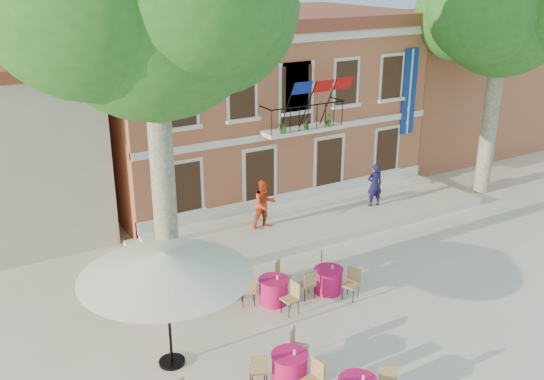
{
  "coord_description": "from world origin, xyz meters",
  "views": [
    {
      "loc": [
        -10.07,
        -13.08,
        9.38
      ],
      "look_at": [
        -0.49,
        3.5,
        2.2
      ],
      "focal_mm": 40.0,
      "sensor_mm": 36.0,
      "label": 1
    }
  ],
  "objects_px": {
    "patio_umbrella": "(165,265)",
    "cafe_table_3": "(274,289)",
    "pedestrian_navy": "(375,185)",
    "cafe_table_4": "(328,279)",
    "plane_tree_east": "(504,13)",
    "plane_tree_west": "(151,0)",
    "cafe_table_0": "(290,367)",
    "pedestrian_orange": "(265,204)"
  },
  "relations": [
    {
      "from": "pedestrian_orange",
      "to": "cafe_table_3",
      "type": "height_order",
      "value": "pedestrian_orange"
    },
    {
      "from": "cafe_table_0",
      "to": "cafe_table_3",
      "type": "distance_m",
      "value": 3.64
    },
    {
      "from": "pedestrian_orange",
      "to": "patio_umbrella",
      "type": "bearing_deg",
      "value": -135.76
    },
    {
      "from": "plane_tree_east",
      "to": "cafe_table_3",
      "type": "relative_size",
      "value": 5.5
    },
    {
      "from": "plane_tree_west",
      "to": "patio_umbrella",
      "type": "relative_size",
      "value": 2.8
    },
    {
      "from": "plane_tree_west",
      "to": "cafe_table_3",
      "type": "height_order",
      "value": "plane_tree_west"
    },
    {
      "from": "patio_umbrella",
      "to": "cafe_table_3",
      "type": "relative_size",
      "value": 2.23
    },
    {
      "from": "patio_umbrella",
      "to": "cafe_table_4",
      "type": "xyz_separation_m",
      "value": [
        5.41,
        0.95,
        -2.34
      ]
    },
    {
      "from": "plane_tree_east",
      "to": "pedestrian_orange",
      "type": "xyz_separation_m",
      "value": [
        -10.5,
        0.73,
        -6.3
      ]
    },
    {
      "from": "plane_tree_west",
      "to": "cafe_table_0",
      "type": "height_order",
      "value": "plane_tree_west"
    },
    {
      "from": "patio_umbrella",
      "to": "pedestrian_navy",
      "type": "relative_size",
      "value": 2.34
    },
    {
      "from": "pedestrian_navy",
      "to": "cafe_table_4",
      "type": "relative_size",
      "value": 0.94
    },
    {
      "from": "plane_tree_west",
      "to": "pedestrian_orange",
      "type": "height_order",
      "value": "plane_tree_west"
    },
    {
      "from": "plane_tree_east",
      "to": "plane_tree_west",
      "type": "bearing_deg",
      "value": -170.34
    },
    {
      "from": "pedestrian_navy",
      "to": "cafe_table_3",
      "type": "xyz_separation_m",
      "value": [
        -6.92,
        -3.95,
        -0.75
      ]
    },
    {
      "from": "plane_tree_east",
      "to": "cafe_table_4",
      "type": "height_order",
      "value": "plane_tree_east"
    },
    {
      "from": "patio_umbrella",
      "to": "pedestrian_navy",
      "type": "height_order",
      "value": "patio_umbrella"
    },
    {
      "from": "plane_tree_west",
      "to": "cafe_table_4",
      "type": "bearing_deg",
      "value": -14.51
    },
    {
      "from": "pedestrian_orange",
      "to": "cafe_table_3",
      "type": "distance_m",
      "value": 4.8
    },
    {
      "from": "cafe_table_0",
      "to": "cafe_table_4",
      "type": "xyz_separation_m",
      "value": [
        3.24,
        3.03,
        0.0
      ]
    },
    {
      "from": "plane_tree_west",
      "to": "patio_umbrella",
      "type": "height_order",
      "value": "plane_tree_west"
    },
    {
      "from": "plane_tree_west",
      "to": "cafe_table_4",
      "type": "xyz_separation_m",
      "value": [
        4.58,
        -1.18,
        -8.15
      ]
    },
    {
      "from": "plane_tree_west",
      "to": "patio_umbrella",
      "type": "bearing_deg",
      "value": -111.2
    },
    {
      "from": "plane_tree_west",
      "to": "cafe_table_0",
      "type": "xyz_separation_m",
      "value": [
        1.34,
        -4.21,
        -8.15
      ]
    },
    {
      "from": "plane_tree_west",
      "to": "plane_tree_east",
      "type": "distance_m",
      "value": 15.68
    },
    {
      "from": "pedestrian_navy",
      "to": "cafe_table_0",
      "type": "xyz_separation_m",
      "value": [
        -8.41,
        -7.28,
        -0.75
      ]
    },
    {
      "from": "patio_umbrella",
      "to": "plane_tree_west",
      "type": "bearing_deg",
      "value": 68.8
    },
    {
      "from": "pedestrian_navy",
      "to": "cafe_table_0",
      "type": "relative_size",
      "value": 0.96
    },
    {
      "from": "patio_umbrella",
      "to": "pedestrian_orange",
      "type": "height_order",
      "value": "patio_umbrella"
    },
    {
      "from": "patio_umbrella",
      "to": "cafe_table_3",
      "type": "height_order",
      "value": "patio_umbrella"
    },
    {
      "from": "plane_tree_west",
      "to": "pedestrian_orange",
      "type": "relative_size",
      "value": 6.28
    },
    {
      "from": "patio_umbrella",
      "to": "cafe_table_0",
      "type": "xyz_separation_m",
      "value": [
        2.17,
        -2.08,
        -2.34
      ]
    },
    {
      "from": "patio_umbrella",
      "to": "cafe_table_4",
      "type": "distance_m",
      "value": 5.96
    },
    {
      "from": "pedestrian_navy",
      "to": "cafe_table_3",
      "type": "relative_size",
      "value": 0.95
    },
    {
      "from": "cafe_table_3",
      "to": "cafe_table_4",
      "type": "relative_size",
      "value": 0.99
    },
    {
      "from": "plane_tree_east",
      "to": "patio_umbrella",
      "type": "distance_m",
      "value": 17.59
    },
    {
      "from": "pedestrian_navy",
      "to": "plane_tree_east",
      "type": "bearing_deg",
      "value": -174.41
    },
    {
      "from": "plane_tree_west",
      "to": "pedestrian_navy",
      "type": "bearing_deg",
      "value": 17.43
    },
    {
      "from": "cafe_table_4",
      "to": "cafe_table_0",
      "type": "bearing_deg",
      "value": -136.88
    },
    {
      "from": "cafe_table_3",
      "to": "plane_tree_west",
      "type": "bearing_deg",
      "value": 162.55
    },
    {
      "from": "plane_tree_west",
      "to": "cafe_table_0",
      "type": "distance_m",
      "value": 9.27
    },
    {
      "from": "pedestrian_navy",
      "to": "pedestrian_orange",
      "type": "relative_size",
      "value": 0.96
    }
  ]
}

